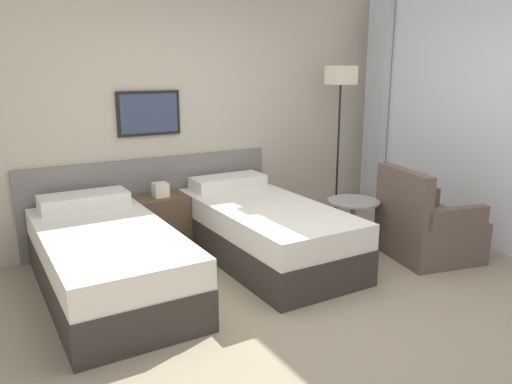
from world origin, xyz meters
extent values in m
plane|color=gray|center=(0.00, 0.00, 0.00)|extent=(16.00, 16.00, 0.00)
cube|color=#B7AD99|center=(0.00, 2.21, 1.35)|extent=(10.00, 0.06, 2.70)
cube|color=slate|center=(-0.47, 2.16, 0.44)|extent=(2.60, 0.04, 0.89)
cube|color=black|center=(-0.47, 2.16, 1.34)|extent=(0.64, 0.03, 0.44)
cube|color=#333D56|center=(-0.47, 2.14, 1.34)|extent=(0.58, 0.01, 0.38)
cube|color=#B7BAC1|center=(2.29, 1.83, 1.32)|extent=(0.10, 0.24, 2.64)
cube|color=#332D28|center=(-1.21, 1.13, 0.16)|extent=(0.97, 1.99, 0.32)
cube|color=silver|center=(-1.21, 1.13, 0.43)|extent=(0.96, 1.97, 0.22)
cube|color=silver|center=(-1.21, 1.90, 0.60)|extent=(0.77, 0.34, 0.13)
cube|color=#332D28|center=(0.27, 1.13, 0.16)|extent=(0.97, 1.99, 0.32)
cube|color=silver|center=(0.27, 1.13, 0.43)|extent=(0.96, 1.97, 0.22)
cube|color=silver|center=(0.27, 1.90, 0.60)|extent=(0.77, 0.34, 0.13)
cube|color=brown|center=(-0.47, 1.93, 0.27)|extent=(0.51, 0.35, 0.54)
cube|color=beige|center=(-0.47, 1.93, 0.61)|extent=(0.14, 0.14, 0.14)
cylinder|color=black|center=(1.61, 1.73, 0.01)|extent=(0.24, 0.24, 0.02)
cylinder|color=black|center=(1.61, 1.73, 0.81)|extent=(0.02, 0.02, 1.58)
cube|color=beige|center=(1.61, 1.73, 1.70)|extent=(0.26, 0.26, 0.20)
cylinder|color=gray|center=(1.15, 0.91, 0.01)|extent=(0.33, 0.33, 0.01)
cylinder|color=gray|center=(1.15, 0.91, 0.25)|extent=(0.05, 0.05, 0.48)
cylinder|color=gray|center=(1.15, 0.91, 0.50)|extent=(0.51, 0.51, 0.02)
cube|color=brown|center=(1.67, 0.40, 0.20)|extent=(0.90, 0.91, 0.40)
cube|color=brown|center=(1.35, 0.47, 0.64)|extent=(0.26, 0.77, 0.48)
cube|color=brown|center=(1.60, 0.07, 0.49)|extent=(0.65, 0.23, 0.18)
cube|color=brown|center=(1.75, 0.73, 0.49)|extent=(0.65, 0.23, 0.18)
camera|label=1|loc=(-2.09, -2.67, 1.78)|focal=35.00mm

